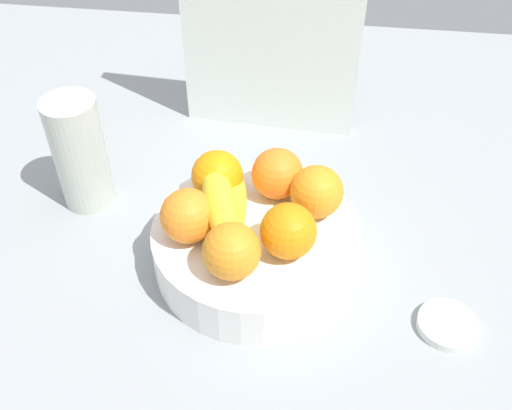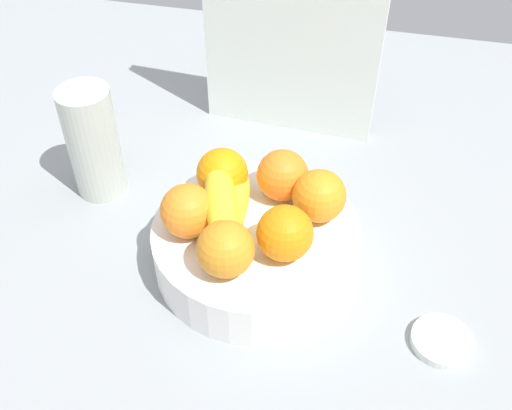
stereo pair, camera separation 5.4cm
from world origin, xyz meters
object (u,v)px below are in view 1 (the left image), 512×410
Objects in this scene: orange_center at (217,176)px; cutting_board at (270,27)px; orange_top_stack at (288,231)px; banana_bunch at (225,212)px; orange_front_left at (317,192)px; orange_back_right at (232,251)px; fruit_bowl at (256,245)px; orange_front_right at (277,174)px; jar_lid at (447,325)px; thermos_tumbler at (80,153)px; orange_back_left at (188,216)px.

cutting_board reaches higher than orange_center.
banana_bunch is at bearing 162.83° from orange_top_stack.
cutting_board reaches higher than banana_bunch.
orange_front_left is 14.64cm from orange_back_right.
orange_top_stack reaches higher than fruit_bowl.
fruit_bowl is 8.60cm from orange_top_stack.
jar_lid is (22.41, -14.48, -9.27)cm from orange_front_right.
orange_top_stack is at bearing -22.47° from thermos_tumbler.
fruit_bowl is 3.91× the size of orange_top_stack.
orange_front_right reaches higher than jar_lid.
orange_front_right is at bearing -77.46° from cutting_board.
thermos_tumbler is at bearing 171.21° from orange_front_left.
thermos_tumbler is (-20.29, 3.79, -1.29)cm from orange_center.
jar_lid is (32.37, -5.15, -9.27)cm from orange_back_left.
orange_back_right is 0.40× the size of banana_bunch.
orange_top_stack is 22.45cm from jar_lid.
fruit_bowl is 1.57× the size of thermos_tumbler.
orange_center is 27.76cm from cutting_board.
orange_front_left and orange_back_left have the same top height.
orange_front_right is 26.34cm from cutting_board.
orange_top_stack is at bearing -40.92° from orange_center.
orange_back_right is 29.46cm from thermos_tumbler.
banana_bunch is 2.39× the size of jar_lid.
jar_lid is (30.16, -12.97, -9.27)cm from orange_center.
cutting_board is at bearing 98.93° from orange_front_right.
jar_lid is (26.17, -0.13, -9.27)cm from orange_back_right.
orange_front_right is 1.00× the size of orange_center.
orange_front_left is at bearing 68.47° from orange_top_stack.
orange_front_right is at bearing 103.08° from orange_top_stack.
fruit_bowl is at bearing 142.02° from orange_top_stack.
orange_back_left is at bearing -157.10° from orange_front_left.
banana_bunch is (2.11, -6.31, -0.33)cm from orange_center.
fruit_bowl is at bearing 16.60° from orange_back_left.
cutting_board is 2.11× the size of thermos_tumbler.
cutting_board is (-3.89, 24.74, 8.17)cm from orange_front_right.
orange_top_stack is 0.19× the size of cutting_board.
orange_back_left is 4.59cm from banana_bunch.
jar_lid is at bearing -23.27° from orange_center.
orange_center is 1.00× the size of orange_back_right.
orange_back_right is 27.76cm from jar_lid.
orange_back_left reaches higher than fruit_bowl.
orange_back_right is (3.99, -12.84, 0.00)cm from orange_center.
orange_back_left is 7.97cm from orange_back_right.
orange_top_stack reaches higher than jar_lid.
cutting_board is (-1.96, 31.67, 14.80)cm from fruit_bowl.
orange_back_right is at bearing -34.42° from thermos_tumbler.
orange_back_left is at bearing 140.97° from orange_back_right.
banana_bunch is 24.59cm from thermos_tumbler.
orange_back_left reaches higher than jar_lid.
cutting_board reaches higher than orange_front_left.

